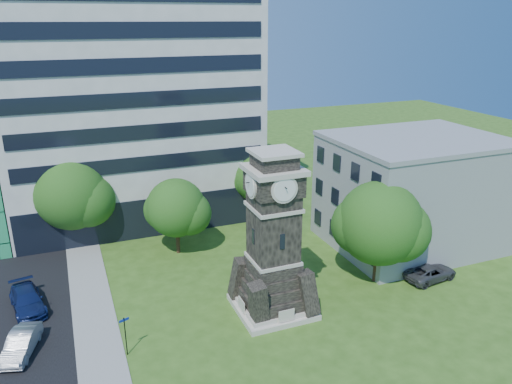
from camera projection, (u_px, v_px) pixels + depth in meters
name	position (u px, v px, depth m)	size (l,w,h in m)	color
ground	(244.00, 333.00, 34.54)	(160.00, 160.00, 0.00)	#335819
sidewalk	(95.00, 323.00, 35.58)	(3.00, 70.00, 0.06)	gray
clock_tower	(273.00, 245.00, 35.59)	(5.40, 5.40, 12.22)	beige
office_tall	(126.00, 83.00, 51.36)	(26.20, 15.11, 28.60)	white
office_low	(413.00, 191.00, 46.82)	(15.20, 12.20, 10.40)	gray
car_street_mid	(21.00, 344.00, 32.19)	(1.49, 4.28, 1.41)	#94969A
car_street_north	(27.00, 300.00, 37.06)	(2.09, 5.15, 1.49)	#111E4D
car_east_lot	(431.00, 273.00, 41.33)	(2.13, 4.63, 1.29)	#47474C
park_bench	(305.00, 303.00, 37.11)	(2.07, 0.55, 1.07)	black
street_sign	(125.00, 332.00, 31.70)	(0.67, 0.07, 2.77)	black
tree_nw	(73.00, 196.00, 46.42)	(7.43, 6.76, 8.52)	#332114
tree_nc	(177.00, 209.00, 44.96)	(5.88, 5.34, 7.12)	#332114
tree_ne	(259.00, 180.00, 52.03)	(5.51, 5.01, 7.32)	#332114
tree_east	(380.00, 225.00, 39.76)	(7.50, 6.82, 8.59)	#332114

